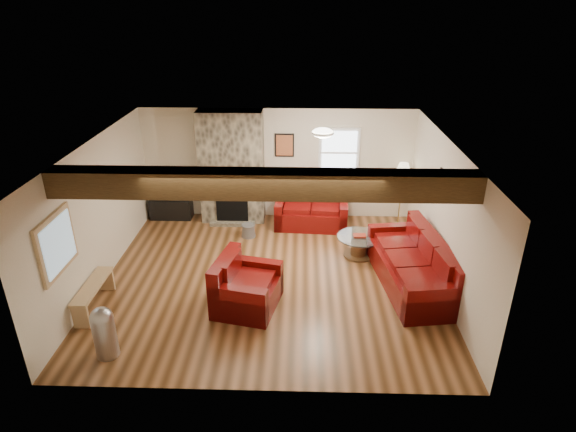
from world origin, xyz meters
The scene contains 18 objects.
room centered at (0.00, 0.00, 1.25)m, with size 8.00×8.00×8.00m.
oak_beam centered at (0.00, -1.25, 2.31)m, with size 6.00×0.36×0.38m, color #30200E.
chimney_breast centered at (-1.00, 2.49, 1.22)m, with size 1.40×0.67×2.50m.
back_window centered at (1.35, 2.71, 1.55)m, with size 0.90×0.08×1.10m, color white, non-canonical shape.
hatch_window centered at (-2.96, -1.50, 1.45)m, with size 0.08×1.00×0.90m, color tan, non-canonical shape.
ceiling_dome centered at (0.90, 0.90, 2.44)m, with size 0.40×0.40×0.18m, color white, non-canonical shape.
artwork_back centered at (0.15, 2.71, 1.70)m, with size 0.42×0.06×0.52m, color black, non-canonical shape.
artwork_right centered at (2.96, 0.30, 1.75)m, with size 0.06×0.55×0.42m, color black, non-canonical shape.
sofa_three centered at (2.48, -0.15, 0.45)m, with size 2.35×0.98×0.91m, color #490507, non-canonical shape.
loveseat centered at (0.76, 2.23, 0.42)m, with size 1.57×0.90×0.83m, color #490507, non-canonical shape.
armchair_red centered at (-0.33, -0.88, 0.44)m, with size 1.08×0.94×0.87m, color #490507, non-canonical shape.
coffee_table centered at (1.68, 0.87, 0.21)m, with size 0.87×0.87×0.46m.
tv_cabinet centered at (-2.45, 2.53, 0.23)m, with size 0.94×0.38×0.47m, color black.
television centered at (-2.45, 2.53, 0.72)m, with size 0.88×0.12×0.51m, color black.
floor_lamp centered at (2.70, 2.27, 1.25)m, with size 0.37×0.37×1.46m.
pine_bench centered at (-2.83, -1.00, 0.22)m, with size 0.27×1.16×0.44m, color tan, non-canonical shape.
pedal_bin centered at (-2.20, -2.13, 0.40)m, with size 0.32×0.32×0.80m, color #A6A6AB, non-canonical shape.
coal_bucket centered at (-0.58, 1.64, 0.14)m, with size 0.30×0.30×0.29m, color gray, non-canonical shape.
Camera 1 is at (0.54, -7.48, 4.70)m, focal length 30.00 mm.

